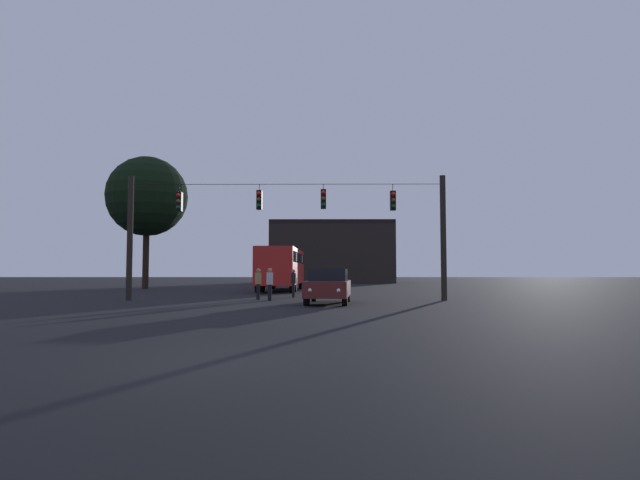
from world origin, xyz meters
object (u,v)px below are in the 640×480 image
city_bus (282,265)px  tree_left_silhouette (147,197)px  pedestrian_crossing_right (293,282)px  pedestrian_crossing_left (258,282)px  car_near_right (329,285)px  pedestrian_crossing_center (270,282)px  car_far_left (268,277)px

city_bus → tree_left_silhouette: tree_left_silhouette is taller
pedestrian_crossing_right → pedestrian_crossing_left: bearing=-129.1°
car_near_right → pedestrian_crossing_right: 5.36m
car_near_right → pedestrian_crossing_center: (-2.81, 1.95, 0.08)m
pedestrian_crossing_right → tree_left_silhouette: (-12.57, 12.79, 6.54)m
city_bus → car_far_left: size_ratio=2.50×
car_far_left → city_bus: bearing=-78.9°
car_near_right → pedestrian_crossing_center: 3.42m
pedestrian_crossing_right → pedestrian_crossing_center: bearing=-107.1°
city_bus → car_near_right: (3.28, -14.51, -1.07)m
car_near_right → tree_left_silhouette: size_ratio=0.42×
car_far_left → pedestrian_crossing_left: pedestrian_crossing_left is taller
car_near_right → tree_left_silhouette: bearing=129.0°
car_far_left → pedestrian_crossing_right: (3.78, -21.45, 0.05)m
car_near_right → pedestrian_crossing_right: bearing=110.3°
city_bus → pedestrian_crossing_center: size_ratio=7.04×
city_bus → pedestrian_crossing_center: (0.47, -12.56, -0.99)m
car_near_right → pedestrian_crossing_left: size_ratio=2.86×
pedestrian_crossing_center → car_near_right: bearing=-34.8°
car_far_left → tree_left_silhouette: size_ratio=0.42×
city_bus → pedestrian_crossing_right: 9.64m
pedestrian_crossing_center → car_far_left: bearing=96.6°
car_far_left → tree_left_silhouette: 14.00m
pedestrian_crossing_center → pedestrian_crossing_left: bearing=123.1°
city_bus → tree_left_silhouette: size_ratio=1.04×
car_near_right → car_far_left: bearing=102.0°
pedestrian_crossing_right → tree_left_silhouette: bearing=134.5°
tree_left_silhouette → car_far_left: bearing=44.6°
city_bus → pedestrian_crossing_right: (1.42, -9.48, -1.02)m
pedestrian_crossing_left → pedestrian_crossing_center: (0.69, -1.06, 0.01)m
city_bus → car_near_right: size_ratio=2.48×
pedestrian_crossing_left → tree_left_silhouette: (-10.93, 14.80, 6.52)m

